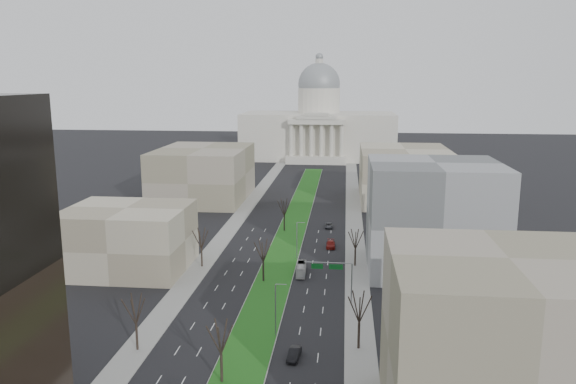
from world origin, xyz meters
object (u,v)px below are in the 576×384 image
Objects in this scene: car_red at (331,244)px; box_van at (301,269)px; car_grey_far at (329,225)px; car_black at (294,354)px.

car_red is 21.20m from box_van.
car_red is at bearing 72.48° from box_van.
car_red is 0.67× the size of box_van.
car_grey_far is 0.59× the size of box_van.
box_van is (-1.93, 37.60, 0.36)m from car_black.
car_black is 37.65m from box_van.
car_red is at bearing -89.55° from car_grey_far.
car_black is 58.10m from car_red.
car_black is 0.58× the size of box_van.
car_red reaches higher than car_grey_far.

